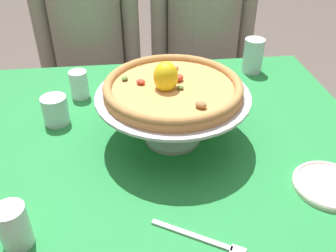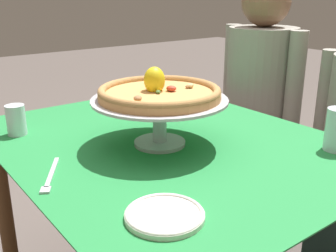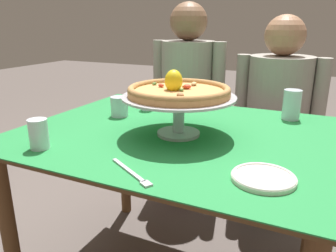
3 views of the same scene
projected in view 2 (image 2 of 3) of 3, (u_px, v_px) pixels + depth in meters
dining_table at (166, 168)px, 1.37m from camera, size 1.23×0.99×0.74m
pizza_stand at (160, 109)px, 1.26m from camera, size 0.43×0.43×0.15m
pizza at (159, 92)px, 1.24m from camera, size 0.38×0.38×0.10m
water_glass_back_left at (174, 100)px, 1.67m from camera, size 0.06×0.06×0.10m
water_glass_front_left at (16, 122)px, 1.37m from camera, size 0.07×0.07×0.10m
water_glass_side_left at (134, 103)px, 1.62m from camera, size 0.08×0.08×0.09m
side_plate at (165, 215)px, 0.88m from camera, size 0.18×0.18×0.02m
dinner_fork at (51, 176)px, 1.07m from camera, size 0.19×0.12×0.01m
diner_left at (258, 113)px, 2.04m from camera, size 0.49×0.34×1.27m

